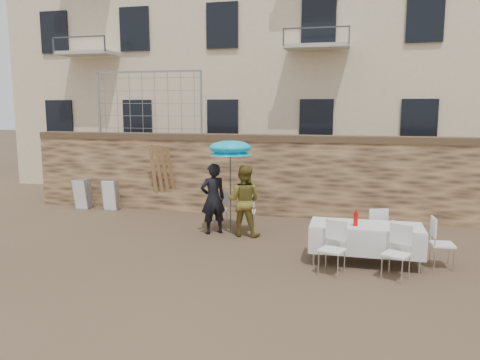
% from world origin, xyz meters
% --- Properties ---
extents(ground, '(80.00, 80.00, 0.00)m').
position_xyz_m(ground, '(0.00, 0.00, 0.00)').
color(ground, brown).
rests_on(ground, ground).
extents(stone_wall, '(13.00, 0.50, 2.20)m').
position_xyz_m(stone_wall, '(0.00, 5.00, 1.10)').
color(stone_wall, olive).
rests_on(stone_wall, ground).
extents(chain_link_fence, '(3.20, 0.06, 1.80)m').
position_xyz_m(chain_link_fence, '(-3.00, 5.00, 3.10)').
color(chain_link_fence, gray).
rests_on(chain_link_fence, stone_wall).
extents(man_suit, '(0.74, 0.69, 1.69)m').
position_xyz_m(man_suit, '(-0.38, 2.70, 0.84)').
color(man_suit, black).
rests_on(man_suit, ground).
extents(woman_dress, '(0.84, 0.68, 1.66)m').
position_xyz_m(woman_dress, '(0.37, 2.70, 0.83)').
color(woman_dress, olive).
rests_on(woman_dress, ground).
extents(umbrella, '(1.04, 1.04, 2.12)m').
position_xyz_m(umbrella, '(0.02, 2.80, 2.00)').
color(umbrella, '#3F3F44').
rests_on(umbrella, ground).
extents(couple_chair_left, '(0.61, 0.61, 0.96)m').
position_xyz_m(couple_chair_left, '(-0.38, 3.25, 0.48)').
color(couple_chair_left, white).
rests_on(couple_chair_left, ground).
extents(couple_chair_right, '(0.55, 0.55, 0.96)m').
position_xyz_m(couple_chair_right, '(0.32, 3.25, 0.48)').
color(couple_chair_right, white).
rests_on(couple_chair_right, ground).
extents(banquet_table, '(2.10, 0.85, 0.78)m').
position_xyz_m(banquet_table, '(3.10, 1.30, 0.73)').
color(banquet_table, silver).
rests_on(banquet_table, ground).
extents(soda_bottle, '(0.09, 0.09, 0.26)m').
position_xyz_m(soda_bottle, '(2.90, 1.15, 0.91)').
color(soda_bottle, red).
rests_on(soda_bottle, banquet_table).
extents(table_chair_front_left, '(0.61, 0.61, 0.96)m').
position_xyz_m(table_chair_front_left, '(2.50, 0.55, 0.48)').
color(table_chair_front_left, white).
rests_on(table_chair_front_left, ground).
extents(table_chair_front_right, '(0.64, 0.64, 0.96)m').
position_xyz_m(table_chair_front_right, '(3.60, 0.55, 0.48)').
color(table_chair_front_right, white).
rests_on(table_chair_front_right, ground).
extents(table_chair_back, '(0.61, 0.61, 0.96)m').
position_xyz_m(table_chair_back, '(3.30, 2.10, 0.48)').
color(table_chair_back, white).
rests_on(table_chair_back, ground).
extents(table_chair_side, '(0.51, 0.51, 0.96)m').
position_xyz_m(table_chair_side, '(4.50, 1.40, 0.48)').
color(table_chair_side, white).
rests_on(table_chair_side, ground).
extents(chair_stack_left, '(0.46, 0.47, 0.92)m').
position_xyz_m(chair_stack_left, '(-4.93, 4.57, 0.46)').
color(chair_stack_left, white).
rests_on(chair_stack_left, ground).
extents(chair_stack_right, '(0.46, 0.40, 0.92)m').
position_xyz_m(chair_stack_right, '(-4.03, 4.57, 0.46)').
color(chair_stack_right, white).
rests_on(chair_stack_right, ground).
extents(wood_planks, '(0.70, 0.20, 2.00)m').
position_xyz_m(wood_planks, '(-2.43, 4.64, 1.00)').
color(wood_planks, '#A37749').
rests_on(wood_planks, ground).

